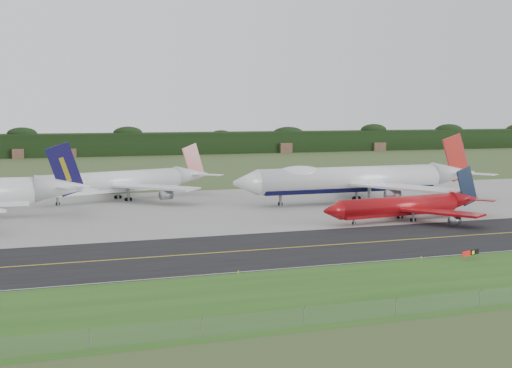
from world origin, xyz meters
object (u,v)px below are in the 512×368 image
object	(u,v)px
jet_red_737	(406,206)
jet_star_tail	(122,182)
taxiway_sign	(471,253)
jet_ba_747	(358,179)

from	to	relation	value
jet_red_737	jet_star_tail	bearing A→B (deg)	133.57
taxiway_sign	jet_star_tail	bearing A→B (deg)	113.49
jet_red_737	jet_star_tail	world-z (taller)	jet_star_tail
jet_star_tail	taxiway_sign	xyz separation A→B (m)	(42.52, -97.86, -3.96)
jet_ba_747	taxiway_sign	bearing A→B (deg)	-102.84
taxiway_sign	jet_ba_747	bearing A→B (deg)	77.16
jet_red_737	jet_star_tail	distance (m)	79.41
jet_red_737	taxiway_sign	size ratio (longest dim) A/B	10.19
jet_red_737	jet_ba_747	bearing A→B (deg)	82.43
jet_red_737	taxiway_sign	bearing A→B (deg)	-106.82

